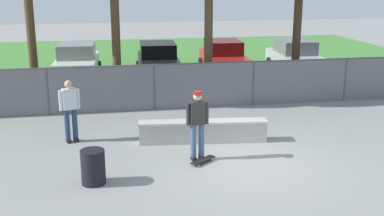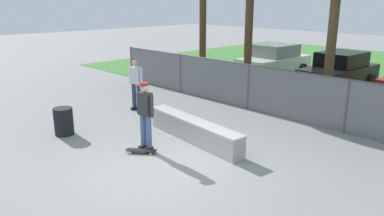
{
  "view_description": "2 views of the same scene",
  "coord_description": "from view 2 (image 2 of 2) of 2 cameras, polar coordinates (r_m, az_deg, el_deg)",
  "views": [
    {
      "loc": [
        -3.54,
        -11.23,
        4.65
      ],
      "look_at": [
        -1.24,
        1.31,
        1.17
      ],
      "focal_mm": 45.14,
      "sensor_mm": 36.0,
      "label": 1
    },
    {
      "loc": [
        6.41,
        -5.25,
        3.88
      ],
      "look_at": [
        -1.26,
        2.12,
        0.83
      ],
      "focal_mm": 35.29,
      "sensor_mm": 36.0,
      "label": 2
    }
  ],
  "objects": [
    {
      "name": "skateboarder",
      "position": [
        9.95,
        -7.07,
        -0.74
      ],
      "size": [
        0.6,
        0.33,
        1.84
      ],
      "color": "black",
      "rests_on": "ground"
    },
    {
      "name": "car_black",
      "position": [
        18.22,
        21.36,
        5.31
      ],
      "size": [
        2.18,
        4.28,
        1.66
      ],
      "color": "black",
      "rests_on": "ground"
    },
    {
      "name": "ground_plane",
      "position": [
        9.15,
        -4.15,
        -9.12
      ],
      "size": [
        80.0,
        80.0,
        0.0
      ],
      "primitive_type": "plane",
      "color": "gray"
    },
    {
      "name": "bystander",
      "position": [
        13.75,
        -8.48,
        3.78
      ],
      "size": [
        0.58,
        0.36,
        1.82
      ],
      "color": "black",
      "rests_on": "ground"
    },
    {
      "name": "skateboard",
      "position": [
        10.06,
        -7.68,
        -6.38
      ],
      "size": [
        0.75,
        0.65,
        0.09
      ],
      "color": "black",
      "rests_on": "ground"
    },
    {
      "name": "chainlink_fence",
      "position": [
        12.86,
        14.95,
        2.15
      ],
      "size": [
        18.4,
        0.07,
        1.67
      ],
      "color": "#4C4C51",
      "rests_on": "ground"
    },
    {
      "name": "trash_bin",
      "position": [
        11.83,
        -18.83,
        -1.92
      ],
      "size": [
        0.56,
        0.56,
        0.82
      ],
      "primitive_type": "cylinder",
      "color": "black",
      "rests_on": "ground"
    },
    {
      "name": "car_white",
      "position": [
        20.38,
        12.35,
        7.06
      ],
      "size": [
        2.18,
        4.28,
        1.66
      ],
      "color": "silver",
      "rests_on": "ground"
    },
    {
      "name": "concrete_ledge",
      "position": [
        10.7,
        0.26,
        -3.4
      ],
      "size": [
        3.74,
        0.87,
        0.64
      ],
      "color": "#A8A59E",
      "rests_on": "ground"
    }
  ]
}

